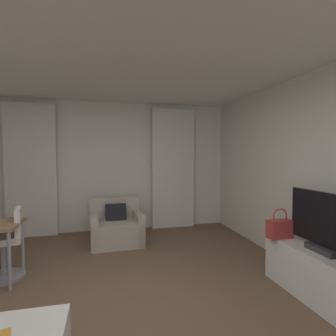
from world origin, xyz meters
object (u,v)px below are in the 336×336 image
armchair (116,228)px  desk_chair (7,247)px  handbag_primary (280,228)px  tv_console (324,277)px  tv_flatscreen (325,225)px

armchair → desk_chair: (-1.39, -1.02, 0.13)m
armchair → handbag_primary: (1.88, -1.87, 0.38)m
handbag_primary → armchair: bearing=135.2°
tv_console → handbag_primary: (-0.15, 0.53, 0.38)m
tv_flatscreen → handbag_primary: size_ratio=2.60×
desk_chair → tv_flatscreen: bearing=-21.9°
armchair → handbag_primary: 2.68m
tv_flatscreen → handbag_primary: tv_flatscreen is taller
armchair → desk_chair: desk_chair is taller
handbag_primary → tv_flatscreen: bearing=-73.7°
tv_console → handbag_primary: handbag_primary is taller
tv_console → handbag_primary: size_ratio=3.75×
desk_chair → tv_flatscreen: tv_flatscreen is taller
armchair → tv_flatscreen: (2.04, -2.40, 0.56)m
armchair → handbag_primary: bearing=-44.8°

